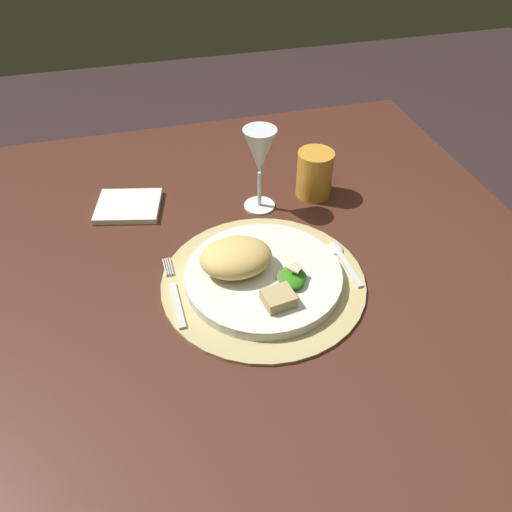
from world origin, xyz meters
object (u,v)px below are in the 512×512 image
fork (175,295)px  spoon (341,256)px  dining_table (244,290)px  napkin (128,206)px  wine_glass (260,154)px  dinner_plate (263,276)px  amber_tumbler (315,174)px

fork → spoon: 0.31m
fork → spoon: size_ratio=1.34×
dining_table → napkin: 0.30m
dining_table → fork: (-0.14, -0.09, 0.11)m
dining_table → napkin: size_ratio=8.81×
wine_glass → dinner_plate: bearing=-103.5°
spoon → napkin: (-0.37, 0.26, -0.00)m
dinner_plate → wine_glass: wine_glass is taller
fork → dinner_plate: bearing=-0.9°
napkin → wine_glass: bearing=-13.3°
fork → napkin: bearing=101.4°
dining_table → napkin: (-0.20, 0.20, 0.11)m
napkin → amber_tumbler: 0.39m
dinner_plate → spoon: size_ratio=2.14×
amber_tumbler → dinner_plate: bearing=-126.8°
amber_tumbler → spoon: bearing=-96.0°
dining_table → spoon: 0.21m
dinner_plate → wine_glass: 0.25m
fork → wine_glass: bearing=46.4°
dining_table → amber_tumbler: bearing=38.0°
amber_tumbler → napkin: bearing=173.1°
spoon → napkin: size_ratio=0.99×
fork → napkin: (-0.06, 0.28, -0.00)m
dining_table → spoon: spoon is taller
spoon → napkin: same height
wine_glass → dining_table: bearing=-116.7°
napkin → dinner_plate: bearing=-53.3°
dining_table → dinner_plate: 0.15m
spoon → amber_tumbler: (0.02, 0.21, 0.04)m
fork → amber_tumbler: size_ratio=1.71×
napkin → dining_table: bearing=-44.8°
fork → wine_glass: wine_glass is taller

